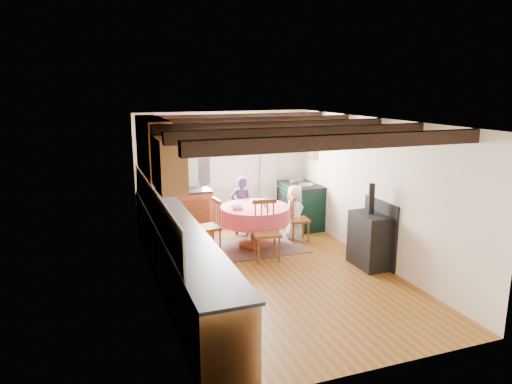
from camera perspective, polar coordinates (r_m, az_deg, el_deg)
name	(u,v)px	position (r m, az deg, el deg)	size (l,w,h in m)	color
floor	(273,273)	(7.52, 2.12, -9.86)	(3.60, 5.50, 0.00)	brown
ceiling	(275,121)	(6.96, 2.28, 8.69)	(3.60, 5.50, 0.00)	white
wall_back	(224,170)	(9.69, -3.96, 2.70)	(3.60, 0.00, 2.40)	silver
wall_front	(379,262)	(4.83, 14.75, -8.25)	(3.60, 0.00, 2.40)	silver
wall_left	(155,210)	(6.69, -12.23, -2.19)	(0.00, 5.50, 2.40)	silver
wall_right	(374,191)	(7.99, 14.25, 0.13)	(0.00, 5.50, 2.40)	silver
beam_a	(344,142)	(5.18, 10.74, 6.05)	(3.60, 0.16, 0.16)	black
beam_b	(304,133)	(6.05, 5.89, 7.16)	(3.60, 0.16, 0.16)	black
beam_c	(275,127)	(6.96, 2.28, 7.95)	(3.60, 0.16, 0.16)	black
beam_d	(252,122)	(7.90, -0.50, 8.54)	(3.60, 0.16, 0.16)	black
beam_e	(234,118)	(8.84, -2.70, 8.99)	(3.60, 0.16, 0.16)	black
splash_left	(153,205)	(6.98, -12.41, -1.57)	(0.02, 4.50, 0.55)	beige
splash_back	(176,173)	(9.45, -9.76, 2.28)	(1.40, 0.02, 0.55)	beige
base_cabinet_left	(178,259)	(6.97, -9.47, -8.03)	(0.60, 5.30, 0.88)	brown
base_cabinet_back	(177,214)	(9.34, -9.57, -2.62)	(1.30, 0.60, 0.88)	brown
worktop_left	(178,228)	(6.82, -9.44, -4.40)	(0.64, 5.30, 0.04)	black
worktop_back	(177,191)	(9.21, -9.66, 0.10)	(1.30, 0.64, 0.04)	black
wall_cabinet_glass	(153,146)	(7.74, -12.50, 5.48)	(0.34, 1.80, 0.90)	brown
wall_cabinet_solid	(169,163)	(6.28, -10.61, 3.44)	(0.34, 0.90, 0.70)	brown
window_frame	(228,151)	(9.64, -3.40, 5.06)	(1.34, 0.03, 1.54)	white
window_pane	(228,151)	(9.65, -3.41, 5.06)	(1.20, 0.01, 1.40)	white
curtain_left	(189,178)	(9.44, -8.16, 1.70)	(0.35, 0.10, 2.10)	beige
curtain_right	(268,173)	(9.92, 1.50, 2.37)	(0.35, 0.10, 2.10)	beige
curtain_rod	(229,121)	(9.50, -3.30, 8.58)	(0.03, 0.03, 2.00)	black
wall_picture	(311,145)	(9.84, 6.74, 5.74)	(0.04, 0.50, 0.60)	gold
wall_plate	(272,144)	(9.93, 1.91, 5.88)	(0.30, 0.30, 0.02)	silver
rug	(255,246)	(8.72, -0.12, -6.56)	(1.72, 1.34, 0.01)	brown
dining_table	(255,226)	(8.60, -0.12, -4.22)	(1.26, 1.26, 0.76)	#E23A7C
chair_near	(267,231)	(7.88, 1.33, -4.80)	(0.44, 0.46, 1.03)	brown
chair_left	(208,225)	(8.38, -5.84, -4.07)	(0.41, 0.43, 0.95)	brown
chair_right	(299,218)	(8.92, 5.23, -3.17)	(0.38, 0.40, 0.90)	brown
aga_range	(300,205)	(9.78, 5.44, -1.60)	(0.66, 1.02, 0.94)	black
cast_iron_stove	(370,226)	(7.79, 13.72, -3.99)	(0.42, 0.69, 1.39)	black
child_far	(241,206)	(9.27, -1.81, -1.66)	(0.42, 0.28, 1.16)	#2C2C4B
child_right	(295,213)	(8.99, 4.72, -2.51)	(0.51, 0.33, 1.05)	white
bowl_a	(237,207)	(8.37, -2.33, -1.80)	(0.23, 0.23, 0.06)	silver
bowl_b	(237,207)	(8.32, -2.35, -1.88)	(0.19, 0.19, 0.06)	silver
cup	(265,204)	(8.49, 1.07, -1.41)	(0.11, 0.11, 0.10)	silver
canister_tall	(160,185)	(9.15, -11.68, 0.88)	(0.15, 0.15, 0.25)	#262628
canister_wide	(183,184)	(9.23, -8.86, 0.92)	(0.18, 0.18, 0.20)	#262628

